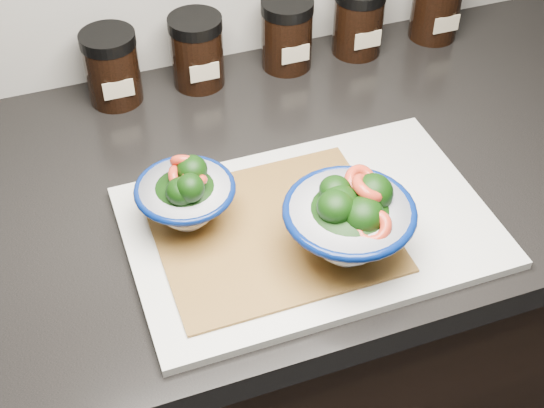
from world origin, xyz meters
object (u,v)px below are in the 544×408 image
object	(u,v)px
spice_jar_d	(358,20)
spice_jar_c	(287,34)
bowl_left	(186,196)
bowl_right	(349,221)
cutting_board	(309,227)
spice_jar_e	(436,5)
spice_jar_a	(112,67)
spice_jar_b	(197,51)

from	to	relation	value
spice_jar_d	spice_jar_c	bearing A→B (deg)	180.00
bowl_left	bowl_right	xyz separation A→B (m)	(0.16, -0.11, 0.01)
bowl_right	spice_jar_c	xyz separation A→B (m)	(0.08, 0.42, -0.01)
cutting_board	spice_jar_c	world-z (taller)	spice_jar_c
cutting_board	spice_jar_c	xyz separation A→B (m)	(0.10, 0.36, 0.05)
spice_jar_c	spice_jar_e	size ratio (longest dim) A/B	1.00
spice_jar_e	spice_jar_a	bearing A→B (deg)	180.00
bowl_right	spice_jar_b	bearing A→B (deg)	98.72
bowl_left	spice_jar_a	size ratio (longest dim) A/B	1.09
spice_jar_e	bowl_right	bearing A→B (deg)	-129.36
bowl_right	spice_jar_b	xyz separation A→B (m)	(-0.06, 0.42, -0.01)
cutting_board	spice_jar_c	bearing A→B (deg)	73.80
bowl_right	spice_jar_e	world-z (taller)	bowl_right
bowl_right	spice_jar_c	bearing A→B (deg)	79.07
bowl_left	bowl_right	world-z (taller)	bowl_right
spice_jar_e	spice_jar_d	bearing A→B (deg)	180.00
spice_jar_c	spice_jar_d	distance (m)	0.12
bowl_left	spice_jar_c	size ratio (longest dim) A/B	1.09
spice_jar_b	spice_jar_e	distance (m)	0.41
bowl_left	spice_jar_e	bearing A→B (deg)	31.03
cutting_board	spice_jar_c	size ratio (longest dim) A/B	3.98
bowl_right	spice_jar_a	bearing A→B (deg)	114.83
spice_jar_a	spice_jar_e	xyz separation A→B (m)	(0.54, 0.00, 0.00)
cutting_board	spice_jar_b	bearing A→B (deg)	96.54
cutting_board	bowl_left	bearing A→B (deg)	159.21
spice_jar_a	spice_jar_c	world-z (taller)	same
cutting_board	spice_jar_e	distance (m)	0.52
spice_jar_b	spice_jar_c	bearing A→B (deg)	0.00
spice_jar_b	spice_jar_e	bearing A→B (deg)	0.00
bowl_left	spice_jar_d	world-z (taller)	same
spice_jar_c	spice_jar_d	size ratio (longest dim) A/B	1.00
bowl_right	cutting_board	bearing A→B (deg)	110.94
spice_jar_a	spice_jar_d	bearing A→B (deg)	0.00
cutting_board	bowl_right	size ratio (longest dim) A/B	2.90
spice_jar_a	spice_jar_c	xyz separation A→B (m)	(0.28, 0.00, 0.00)
spice_jar_a	spice_jar_b	bearing A→B (deg)	0.00
spice_jar_e	bowl_left	bearing A→B (deg)	-148.97
cutting_board	bowl_left	distance (m)	0.16
cutting_board	spice_jar_a	xyz separation A→B (m)	(-0.17, 0.36, 0.05)
cutting_board	spice_jar_b	size ratio (longest dim) A/B	3.98
cutting_board	bowl_left	xyz separation A→B (m)	(-0.14, 0.05, 0.05)
bowl_left	spice_jar_d	xyz separation A→B (m)	(0.37, 0.31, 0.00)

